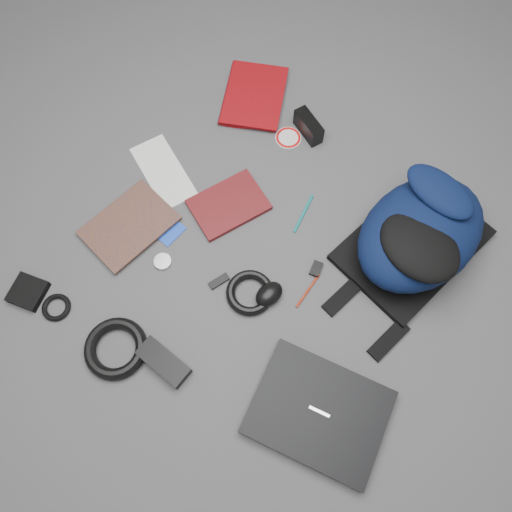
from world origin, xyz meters
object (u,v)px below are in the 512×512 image
Objects in this scene: backpack at (421,233)px; comic_book at (110,206)px; dvd_case at (229,205)px; mouse at (269,294)px; textbook_red at (225,92)px; compact_camera at (308,126)px; power_brick at (164,362)px; pouch at (28,292)px; laptop at (319,412)px.

backpack is 0.90m from comic_book.
dvd_case is at bearing 45.94° from comic_book.
backpack is 0.45m from mouse.
mouse reaches higher than comic_book.
backpack is 5.32× the size of mouse.
textbook_red is 0.31m from compact_camera.
compact_camera is at bearing 69.31° from comic_book.
power_brick is (0.09, -0.84, -0.01)m from compact_camera.
comic_book is at bearing 88.99° from pouch.
backpack is at bearing 42.65° from pouch.
power_brick reaches higher than laptop.
textbook_red is 0.90m from power_brick.
power_brick is at bearing -89.22° from textbook_red.
backpack is 0.49m from compact_camera.
backpack is 3.95× the size of compact_camera.
pouch is at bearing -117.87° from textbook_red.
comic_book is 1.17× the size of dvd_case.
textbook_red is at bearing 148.98° from mouse.
compact_camera is 0.97m from pouch.
pouch reaches higher than dvd_case.
textbook_red is at bearing 151.87° from dvd_case.
laptop is 3.68× the size of pouch.
backpack reaches higher than pouch.
mouse is (0.55, 0.04, 0.01)m from comic_book.
backpack is 0.78m from textbook_red.
dvd_case is 0.50m from power_brick.
pouch is (-0.01, -0.33, 0.00)m from comic_book.
backpack reaches higher than power_brick.
mouse is 0.67m from pouch.
textbook_red is at bearing 119.40° from power_brick.
power_brick is at bearing -59.40° from compact_camera.
pouch is (-0.04, -0.87, -0.00)m from textbook_red.
backpack is at bearing 45.34° from dvd_case.
compact_camera reaches higher than dvd_case.
backpack is 1.10m from pouch.
compact_camera is (0.30, 0.03, 0.02)m from textbook_red.
compact_camera is 0.57m from mouse.
textbook_red is 0.54m from comic_book.
dvd_case is (-0.51, -0.20, -0.09)m from backpack.
laptop reaches higher than dvd_case.
dvd_case is 0.36m from compact_camera.
textbook_red is at bearing 96.48° from comic_book.
compact_camera reaches higher than power_brick.
laptop is 1.04m from textbook_red.
compact_camera is 0.84m from power_brick.
power_brick is at bearing -172.53° from laptop.
textbook_red is 1.02× the size of comic_book.
laptop is 0.86m from pouch.
comic_book is (-0.80, -0.41, -0.08)m from backpack.
pouch reaches higher than comic_book.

